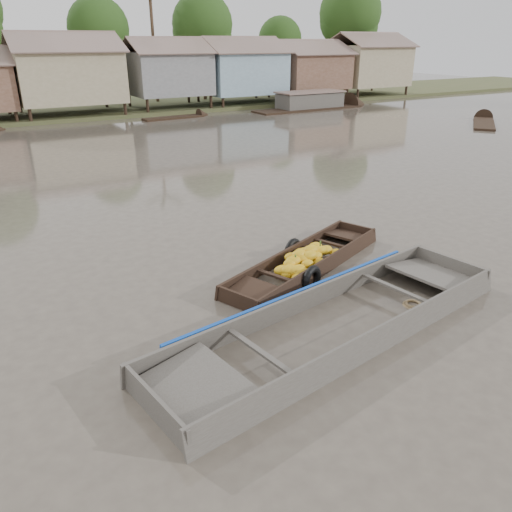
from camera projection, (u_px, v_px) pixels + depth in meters
ground at (268, 321)px, 9.38m from camera, size 120.00×120.00×0.00m
riverbank at (68, 67)px, 34.80m from camera, size 120.00×12.47×10.22m
banana_boat at (304, 263)px, 11.51m from camera, size 5.11×2.99×0.69m
viewer_boat at (336, 328)px, 9.05m from camera, size 7.68×3.07×0.60m
distant_boats at (253, 112)px, 34.62m from camera, size 45.82×15.38×1.38m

